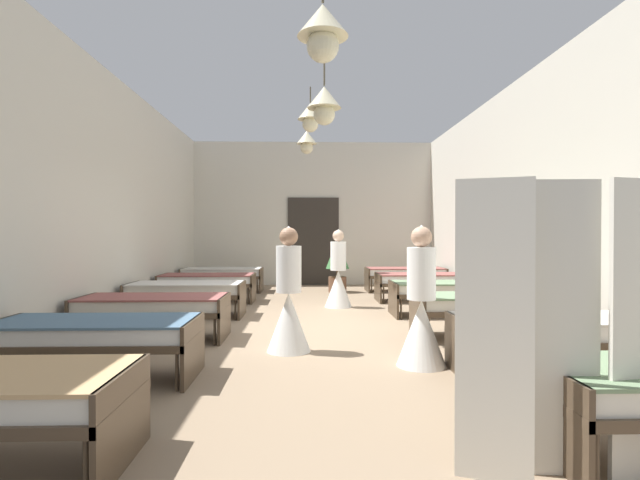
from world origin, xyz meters
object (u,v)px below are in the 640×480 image
at_px(bed_left_row_2, 153,306).
at_px(bed_right_row_3, 447,290).
at_px(bed_left_row_3, 187,291).
at_px(bed_left_row_4, 208,281).
at_px(nurse_near_aisle, 338,279).
at_px(bed_left_row_5, 223,274).
at_px(bed_right_row_5, 405,273).
at_px(bed_left_row_1, 95,334).
at_px(nurse_mid_aisle, 289,307).
at_px(bed_right_row_2, 486,305).
at_px(bed_right_row_4, 422,280).
at_px(potted_plant, 337,261).
at_px(privacy_screen, 566,329).
at_px(nurse_far_aisle, 421,316).
at_px(bed_right_row_1, 553,331).

relative_size(bed_left_row_2, bed_right_row_3, 1.00).
bearing_deg(bed_left_row_3, bed_right_row_3, 0.00).
height_order(bed_left_row_4, nurse_near_aisle, nurse_near_aisle).
height_order(bed_left_row_5, bed_right_row_5, same).
bearing_deg(bed_left_row_1, bed_left_row_2, 90.00).
xyz_separation_m(bed_right_row_5, nurse_mid_aisle, (-2.63, -5.91, 0.09)).
distance_m(bed_right_row_2, bed_right_row_4, 3.48).
height_order(bed_left_row_1, bed_right_row_5, same).
xyz_separation_m(bed_left_row_2, bed_right_row_2, (4.43, 0.00, 0.00)).
bearing_deg(potted_plant, bed_right_row_2, -71.99).
bearing_deg(privacy_screen, bed_left_row_1, 154.89).
bearing_deg(bed_right_row_4, nurse_near_aisle, -157.76).
bearing_deg(nurse_far_aisle, bed_left_row_1, 24.89).
relative_size(bed_right_row_1, privacy_screen, 1.12).
bearing_deg(bed_left_row_4, nurse_near_aisle, -15.67).
height_order(bed_right_row_3, privacy_screen, privacy_screen).
bearing_deg(bed_left_row_2, bed_right_row_3, 21.46).
bearing_deg(bed_left_row_5, nurse_mid_aisle, -73.02).
distance_m(bed_right_row_2, bed_right_row_5, 5.22).
relative_size(bed_right_row_1, bed_left_row_2, 1.00).
height_order(bed_right_row_3, nurse_near_aisle, nurse_near_aisle).
bearing_deg(privacy_screen, potted_plant, 98.61).
xyz_separation_m(bed_right_row_5, nurse_near_aisle, (-1.80, -2.48, 0.09)).
bearing_deg(nurse_far_aisle, bed_left_row_4, -38.21).
bearing_deg(bed_left_row_3, nurse_mid_aisle, -53.39).
xyz_separation_m(bed_left_row_1, bed_right_row_1, (4.43, 0.00, 0.00)).
distance_m(nurse_mid_aisle, privacy_screen, 3.44).
height_order(bed_left_row_1, bed_right_row_2, same).
relative_size(nurse_near_aisle, nurse_mid_aisle, 1.00).
relative_size(bed_right_row_2, potted_plant, 1.48).
xyz_separation_m(bed_left_row_3, nurse_mid_aisle, (1.81, -2.43, 0.09)).
distance_m(bed_right_row_1, nurse_far_aisle, 1.27).
distance_m(bed_left_row_4, bed_right_row_4, 4.43).
distance_m(bed_right_row_4, nurse_mid_aisle, 4.93).
xyz_separation_m(bed_right_row_3, bed_left_row_4, (-4.43, 1.74, 0.00)).
relative_size(bed_right_row_1, nurse_near_aisle, 1.28).
bearing_deg(privacy_screen, bed_right_row_3, 84.04).
xyz_separation_m(bed_right_row_2, nurse_near_aisle, (-1.80, 2.75, 0.09)).
xyz_separation_m(bed_right_row_4, potted_plant, (-1.66, 1.62, 0.31)).
height_order(bed_left_row_2, privacy_screen, privacy_screen).
height_order(bed_left_row_2, bed_right_row_2, same).
xyz_separation_m(bed_right_row_2, potted_plant, (-1.66, 5.11, 0.31)).
bearing_deg(nurse_far_aisle, potted_plant, -67.85).
height_order(bed_right_row_1, nurse_mid_aisle, nurse_mid_aisle).
relative_size(bed_right_row_4, bed_left_row_5, 1.00).
bearing_deg(nurse_near_aisle, bed_right_row_1, -166.90).
relative_size(bed_left_row_1, bed_left_row_4, 1.00).
bearing_deg(bed_right_row_5, potted_plant, -175.95).
bearing_deg(bed_right_row_4, bed_left_row_2, -141.83).
height_order(bed_left_row_3, bed_right_row_3, same).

